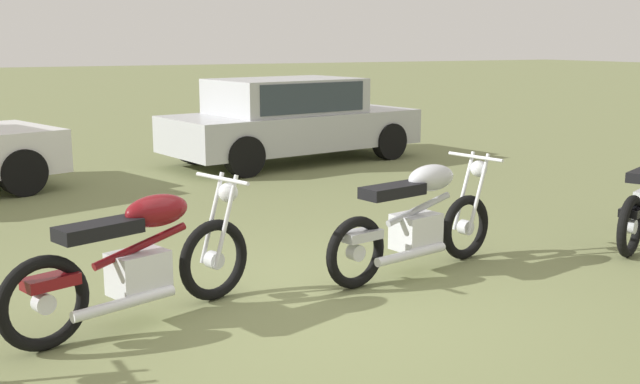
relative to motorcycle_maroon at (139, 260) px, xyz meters
name	(u,v)px	position (x,y,z in m)	size (l,w,h in m)	color
ground_plane	(308,307)	(1.24, -0.30, -0.48)	(120.00, 120.00, 0.00)	olive
motorcycle_maroon	(139,260)	(0.00, 0.00, 0.00)	(2.02, 0.94, 1.02)	black
motorcycle_silver	(417,220)	(2.52, 0.09, 0.01)	(2.00, 0.79, 1.02)	black
car_silver	(290,116)	(4.24, 6.41, 0.32)	(4.62, 2.49, 1.43)	#B2B5BA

